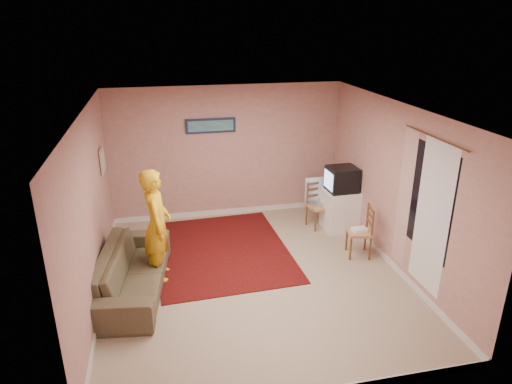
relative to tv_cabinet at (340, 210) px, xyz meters
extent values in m
plane|color=tan|center=(-1.95, -1.36, -0.38)|extent=(5.00, 5.00, 0.00)
cube|color=tan|center=(-1.95, 1.14, 0.92)|extent=(4.50, 0.02, 2.60)
cube|color=tan|center=(-1.95, -3.86, 0.92)|extent=(4.50, 0.02, 2.60)
cube|color=tan|center=(-4.20, -1.36, 0.92)|extent=(0.02, 5.00, 2.60)
cube|color=tan|center=(0.30, -1.36, 0.92)|extent=(0.02, 5.00, 2.60)
cube|color=silver|center=(-1.95, -1.36, 2.22)|extent=(4.50, 5.00, 0.02)
cube|color=silver|center=(-1.95, 1.13, -0.33)|extent=(4.50, 0.02, 0.10)
cube|color=silver|center=(-4.19, -1.36, -0.33)|extent=(0.02, 5.00, 0.10)
cube|color=silver|center=(0.29, -1.36, -0.33)|extent=(0.02, 5.00, 0.10)
cube|color=black|center=(0.29, -2.26, 1.07)|extent=(0.01, 1.10, 1.50)
cube|color=white|center=(0.28, -2.41, 0.87)|extent=(0.01, 0.75, 2.10)
cube|color=beige|center=(0.26, -1.71, 0.87)|extent=(0.01, 0.35, 2.10)
cylinder|color=brown|center=(0.25, -2.26, 1.94)|extent=(0.02, 1.40, 0.02)
cube|color=#151B3A|center=(-2.25, 1.11, 1.47)|extent=(0.95, 0.03, 0.28)
cube|color=#2D507E|center=(-2.25, 1.09, 1.47)|extent=(0.86, 0.01, 0.20)
cube|color=tan|center=(-4.17, 0.24, 1.17)|extent=(0.03, 0.38, 0.42)
cube|color=#B1BDC2|center=(-4.15, 0.24, 1.17)|extent=(0.01, 0.30, 0.34)
cube|color=black|center=(-2.32, -0.41, -0.38)|extent=(2.34, 2.87, 0.01)
cube|color=white|center=(0.00, 0.00, 0.00)|extent=(0.60, 0.55, 0.77)
cube|color=black|center=(0.00, 0.00, 0.61)|extent=(0.53, 0.48, 0.45)
cube|color=#8CB2F2|center=(-0.26, -0.01, 0.61)|extent=(0.03, 0.38, 0.32)
cube|color=tan|center=(-0.36, 0.16, 0.04)|extent=(0.47, 0.46, 0.05)
cube|color=brown|center=(-0.36, 0.16, 0.26)|extent=(0.39, 0.13, 0.45)
cube|color=#B8B8BD|center=(-0.36, 0.16, 0.09)|extent=(0.36, 0.27, 0.06)
cube|color=#8AB7E3|center=(-0.36, 0.35, 0.32)|extent=(0.44, 0.05, 0.46)
cube|color=tan|center=(-0.09, -1.05, 0.04)|extent=(0.45, 0.47, 0.05)
cube|color=brown|center=(-0.09, -1.05, 0.27)|extent=(0.12, 0.40, 0.45)
cube|color=white|center=(-0.09, -1.05, 0.09)|extent=(0.25, 0.19, 0.05)
imported|color=brown|center=(-3.75, -1.34, -0.06)|extent=(1.15, 2.30, 0.64)
imported|color=gold|center=(-3.35, -1.03, 0.49)|extent=(0.43, 0.65, 1.74)
camera|label=1|loc=(-3.22, -7.36, 3.38)|focal=32.00mm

